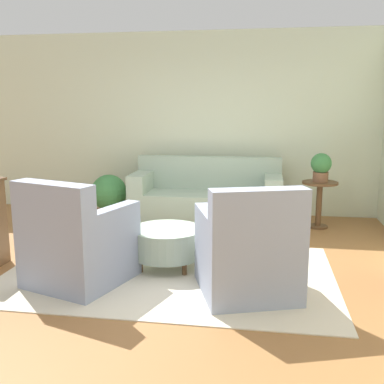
# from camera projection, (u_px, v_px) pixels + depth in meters

# --- Properties ---
(ground_plane) EXTENTS (16.00, 16.00, 0.00)m
(ground_plane) POSITION_uv_depth(u_px,v_px,m) (169.00, 274.00, 4.59)
(ground_plane) COLOR #996638
(wall_back) EXTENTS (9.49, 0.12, 2.80)m
(wall_back) POSITION_uv_depth(u_px,v_px,m) (205.00, 124.00, 7.04)
(wall_back) COLOR beige
(wall_back) RESTS_ON ground_plane
(rug) EXTENTS (3.31, 2.12, 0.01)m
(rug) POSITION_uv_depth(u_px,v_px,m) (169.00, 273.00, 4.59)
(rug) COLOR beige
(rug) RESTS_ON ground_plane
(couch) EXTENTS (2.17, 0.84, 0.93)m
(couch) POSITION_uv_depth(u_px,v_px,m) (207.00, 198.00, 6.63)
(couch) COLOR #9EB29E
(couch) RESTS_ON ground_plane
(armchair_left) EXTENTS (1.04, 1.07, 1.02)m
(armchair_left) POSITION_uv_depth(u_px,v_px,m) (76.00, 245.00, 4.26)
(armchair_left) COLOR #8E99B2
(armchair_left) RESTS_ON rug
(armchair_right) EXTENTS (1.04, 1.07, 1.02)m
(armchair_right) POSITION_uv_depth(u_px,v_px,m) (249.00, 254.00, 4.01)
(armchair_right) COLOR #8E99B2
(armchair_right) RESTS_ON rug
(ottoman_table) EXTENTS (0.76, 0.76, 0.41)m
(ottoman_table) POSITION_uv_depth(u_px,v_px,m) (167.00, 242.00, 4.74)
(ottoman_table) COLOR #9EB29E
(ottoman_table) RESTS_ON rug
(side_table) EXTENTS (0.49, 0.49, 0.65)m
(side_table) POSITION_uv_depth(u_px,v_px,m) (319.00, 197.00, 6.23)
(side_table) COLOR brown
(side_table) RESTS_ON ground_plane
(potted_plant_on_side_table) EXTENTS (0.28, 0.28, 0.40)m
(potted_plant_on_side_table) POSITION_uv_depth(u_px,v_px,m) (321.00, 166.00, 6.15)
(potted_plant_on_side_table) COLOR brown
(potted_plant_on_side_table) RESTS_ON side_table
(potted_plant_floor) EXTENTS (0.54, 0.54, 0.67)m
(potted_plant_floor) POSITION_uv_depth(u_px,v_px,m) (109.00, 194.00, 6.78)
(potted_plant_floor) COLOR brown
(potted_plant_floor) RESTS_ON ground_plane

